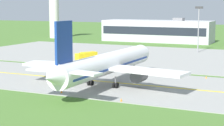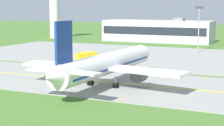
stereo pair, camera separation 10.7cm
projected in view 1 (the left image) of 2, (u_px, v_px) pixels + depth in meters
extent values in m
plane|color=#47702D|center=(88.00, 81.00, 79.42)|extent=(500.00, 500.00, 0.00)
cube|color=gray|center=(88.00, 80.00, 79.41)|extent=(240.00, 28.00, 0.10)
cube|color=gray|center=(189.00, 58.00, 112.97)|extent=(140.00, 52.00, 0.10)
cube|color=yellow|center=(88.00, 80.00, 79.40)|extent=(220.00, 0.60, 0.01)
cylinder|color=white|center=(108.00, 63.00, 74.30)|extent=(4.54, 34.06, 4.00)
cone|color=white|center=(143.00, 53.00, 90.52)|extent=(3.84, 2.66, 3.80)
cone|color=white|center=(52.00, 77.00, 57.85)|extent=(3.45, 3.25, 3.40)
cube|color=navy|center=(108.00, 66.00, 74.37)|extent=(4.58, 31.34, 0.36)
cube|color=#1E232D|center=(139.00, 51.00, 88.46)|extent=(3.43, 1.85, 0.70)
cube|color=white|center=(63.00, 65.00, 76.07)|extent=(15.48, 6.61, 0.50)
cylinder|color=#47474C|center=(77.00, 71.00, 77.19)|extent=(2.35, 3.44, 2.30)
cylinder|color=black|center=(82.00, 70.00, 78.62)|extent=(2.10, 0.28, 2.10)
cube|color=white|center=(146.00, 71.00, 68.76)|extent=(15.56, 7.07, 0.50)
cylinder|color=#47474C|center=(139.00, 76.00, 71.60)|extent=(2.35, 3.44, 2.30)
cylinder|color=black|center=(142.00, 75.00, 73.03)|extent=(2.10, 0.28, 2.10)
cube|color=navy|center=(64.00, 42.00, 60.17)|extent=(0.47, 4.41, 6.50)
cube|color=white|center=(46.00, 70.00, 62.02)|extent=(6.19, 2.92, 0.30)
cube|color=white|center=(82.00, 73.00, 59.26)|extent=(6.25, 3.10, 0.30)
cylinder|color=slate|center=(134.00, 68.00, 86.29)|extent=(0.24, 0.24, 1.65)
cylinder|color=black|center=(134.00, 72.00, 86.41)|extent=(0.37, 1.11, 1.10)
cylinder|color=slate|center=(90.00, 79.00, 74.04)|extent=(0.24, 0.24, 1.65)
cylinder|color=black|center=(89.00, 83.00, 74.28)|extent=(0.37, 1.11, 1.10)
cylinder|color=black|center=(92.00, 83.00, 74.05)|extent=(0.37, 1.11, 1.10)
cylinder|color=slate|center=(115.00, 81.00, 71.81)|extent=(0.24, 0.24, 1.65)
cylinder|color=black|center=(114.00, 85.00, 72.05)|extent=(0.37, 1.11, 1.10)
cylinder|color=black|center=(117.00, 86.00, 71.81)|extent=(0.37, 1.11, 1.10)
cube|color=yellow|center=(80.00, 57.00, 104.33)|extent=(2.60, 2.51, 1.80)
cube|color=#1E232D|center=(77.00, 56.00, 103.82)|extent=(1.70, 0.94, 0.81)
cube|color=yellow|center=(89.00, 56.00, 106.16)|extent=(3.77, 4.70, 2.00)
cylinder|color=orange|center=(80.00, 53.00, 104.19)|extent=(0.20, 0.20, 0.18)
cylinder|color=black|center=(82.00, 61.00, 103.71)|extent=(0.67, 0.94, 0.90)
cylinder|color=black|center=(78.00, 60.00, 105.26)|extent=(0.67, 0.94, 0.90)
cylinder|color=black|center=(94.00, 60.00, 106.03)|extent=(0.67, 0.94, 0.90)
cylinder|color=black|center=(89.00, 59.00, 107.66)|extent=(0.67, 0.94, 0.90)
cube|color=#B2B2B7|center=(157.00, 31.00, 164.54)|extent=(45.31, 13.44, 8.81)
cube|color=#1E232D|center=(152.00, 31.00, 158.40)|extent=(43.50, 0.10, 3.17)
cube|color=slate|center=(179.00, 19.00, 160.05)|extent=(4.00, 4.00, 1.20)
cylinder|color=silver|center=(54.00, 15.00, 182.54)|extent=(4.40, 4.40, 21.32)
cylinder|color=gray|center=(198.00, 31.00, 125.60)|extent=(0.36, 0.36, 14.00)
cube|color=#333333|center=(199.00, 8.00, 124.54)|extent=(2.40, 0.50, 0.70)
cone|color=orange|center=(206.00, 77.00, 81.41)|extent=(0.44, 0.44, 0.60)
cone|color=orange|center=(121.00, 100.00, 61.91)|extent=(0.44, 0.44, 0.60)
cone|color=orange|center=(62.00, 92.00, 67.83)|extent=(0.44, 0.44, 0.60)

